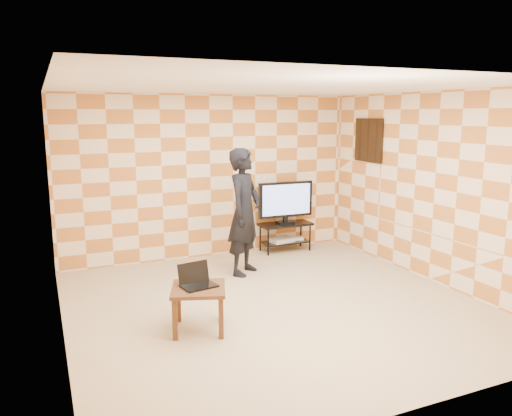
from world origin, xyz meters
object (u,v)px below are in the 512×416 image
(tv, at_px, (286,200))
(side_table, at_px, (199,295))
(person, at_px, (244,212))
(tv_stand, at_px, (285,231))

(tv, xyz_separation_m, side_table, (-2.37, -2.54, -0.49))
(tv, relative_size, side_table, 1.35)
(tv, distance_m, person, 1.43)
(tv_stand, height_order, person, person)
(side_table, bearing_deg, person, 53.51)
(side_table, xyz_separation_m, person, (1.24, 1.67, 0.54))
(tv_stand, bearing_deg, side_table, -132.96)
(person, bearing_deg, side_table, -169.44)
(tv_stand, relative_size, person, 0.49)
(tv_stand, height_order, tv, tv)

